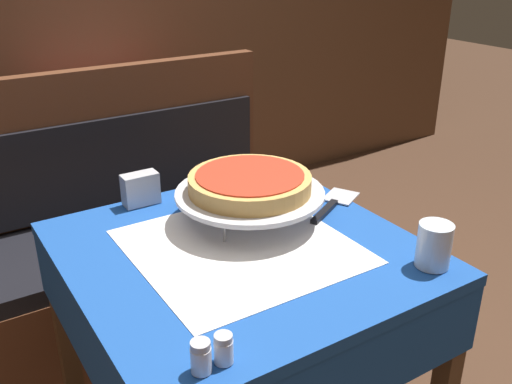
{
  "coord_description": "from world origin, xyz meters",
  "views": [
    {
      "loc": [
        -0.62,
        -1.05,
        1.47
      ],
      "look_at": [
        0.09,
        0.08,
        0.87
      ],
      "focal_mm": 40.0,
      "sensor_mm": 36.0,
      "label": 1
    }
  ],
  "objects_px": {
    "napkin_holder": "(140,189)",
    "condiment_caddy": "(123,91)",
    "water_glass_near": "(434,245)",
    "dining_table_rear": "(122,123)",
    "salt_shaker": "(201,357)",
    "booth_bench": "(95,274)",
    "pepper_shaker": "(224,349)",
    "pizza_pan_stand": "(250,194)",
    "dining_table_front": "(241,288)",
    "pizza_server": "(332,204)",
    "deep_dish_pizza": "(250,182)"
  },
  "relations": [
    {
      "from": "dining_table_rear",
      "to": "pizza_pan_stand",
      "type": "xyz_separation_m",
      "value": [
        -0.16,
        -1.43,
        0.2
      ]
    },
    {
      "from": "dining_table_front",
      "to": "pizza_server",
      "type": "height_order",
      "value": "pizza_server"
    },
    {
      "from": "dining_table_rear",
      "to": "salt_shaker",
      "type": "xyz_separation_m",
      "value": [
        -0.53,
        -1.87,
        0.16
      ]
    },
    {
      "from": "dining_table_rear",
      "to": "pizza_pan_stand",
      "type": "relative_size",
      "value": 1.98
    },
    {
      "from": "pepper_shaker",
      "to": "pizza_server",
      "type": "bearing_deg",
      "value": 34.86
    },
    {
      "from": "pizza_server",
      "to": "water_glass_near",
      "type": "bearing_deg",
      "value": -91.9
    },
    {
      "from": "water_glass_near",
      "to": "salt_shaker",
      "type": "xyz_separation_m",
      "value": [
        -0.61,
        -0.03,
        -0.02
      ]
    },
    {
      "from": "dining_table_front",
      "to": "napkin_holder",
      "type": "bearing_deg",
      "value": 107.06
    },
    {
      "from": "booth_bench",
      "to": "napkin_holder",
      "type": "height_order",
      "value": "booth_bench"
    },
    {
      "from": "booth_bench",
      "to": "pizza_server",
      "type": "relative_size",
      "value": 6.76
    },
    {
      "from": "pizza_server",
      "to": "water_glass_near",
      "type": "xyz_separation_m",
      "value": [
        -0.01,
        -0.37,
        0.05
      ]
    },
    {
      "from": "salt_shaker",
      "to": "booth_bench",
      "type": "bearing_deg",
      "value": 83.6
    },
    {
      "from": "pepper_shaker",
      "to": "napkin_holder",
      "type": "relative_size",
      "value": 0.58
    },
    {
      "from": "deep_dish_pizza",
      "to": "napkin_holder",
      "type": "distance_m",
      "value": 0.33
    },
    {
      "from": "dining_table_front",
      "to": "booth_bench",
      "type": "xyz_separation_m",
      "value": [
        -0.15,
        0.82,
        -0.35
      ]
    },
    {
      "from": "dining_table_rear",
      "to": "condiment_caddy",
      "type": "bearing_deg",
      "value": 13.67
    },
    {
      "from": "deep_dish_pizza",
      "to": "water_glass_near",
      "type": "height_order",
      "value": "deep_dish_pizza"
    },
    {
      "from": "pizza_server",
      "to": "dining_table_rear",
      "type": "bearing_deg",
      "value": 93.34
    },
    {
      "from": "dining_table_rear",
      "to": "pizza_server",
      "type": "height_order",
      "value": "pizza_server"
    },
    {
      "from": "pizza_server",
      "to": "pepper_shaker",
      "type": "xyz_separation_m",
      "value": [
        -0.58,
        -0.4,
        0.02
      ]
    },
    {
      "from": "dining_table_front",
      "to": "salt_shaker",
      "type": "height_order",
      "value": "salt_shaker"
    },
    {
      "from": "water_glass_near",
      "to": "condiment_caddy",
      "type": "distance_m",
      "value": 1.85
    },
    {
      "from": "water_glass_near",
      "to": "salt_shaker",
      "type": "bearing_deg",
      "value": -177.19
    },
    {
      "from": "dining_table_rear",
      "to": "deep_dish_pizza",
      "type": "xyz_separation_m",
      "value": [
        -0.16,
        -1.43,
        0.23
      ]
    },
    {
      "from": "salt_shaker",
      "to": "napkin_holder",
      "type": "height_order",
      "value": "napkin_holder"
    },
    {
      "from": "dining_table_rear",
      "to": "condiment_caddy",
      "type": "relative_size",
      "value": 5.23
    },
    {
      "from": "dining_table_front",
      "to": "salt_shaker",
      "type": "relative_size",
      "value": 13.07
    },
    {
      "from": "dining_table_front",
      "to": "booth_bench",
      "type": "bearing_deg",
      "value": 100.42
    },
    {
      "from": "dining_table_front",
      "to": "condiment_caddy",
      "type": "distance_m",
      "value": 1.57
    },
    {
      "from": "water_glass_near",
      "to": "napkin_holder",
      "type": "bearing_deg",
      "value": 123.0
    },
    {
      "from": "pizza_pan_stand",
      "to": "pepper_shaker",
      "type": "distance_m",
      "value": 0.56
    },
    {
      "from": "deep_dish_pizza",
      "to": "pizza_server",
      "type": "height_order",
      "value": "deep_dish_pizza"
    },
    {
      "from": "deep_dish_pizza",
      "to": "pepper_shaker",
      "type": "relative_size",
      "value": 5.53
    },
    {
      "from": "pepper_shaker",
      "to": "condiment_caddy",
      "type": "height_order",
      "value": "condiment_caddy"
    },
    {
      "from": "dining_table_front",
      "to": "pepper_shaker",
      "type": "xyz_separation_m",
      "value": [
        -0.24,
        -0.34,
        0.15
      ]
    },
    {
      "from": "booth_bench",
      "to": "napkin_holder",
      "type": "bearing_deg",
      "value": -84.93
    },
    {
      "from": "dining_table_front",
      "to": "napkin_holder",
      "type": "distance_m",
      "value": 0.41
    },
    {
      "from": "pizza_pan_stand",
      "to": "condiment_caddy",
      "type": "bearing_deg",
      "value": 82.84
    },
    {
      "from": "napkin_holder",
      "to": "condiment_caddy",
      "type": "relative_size",
      "value": 0.68
    },
    {
      "from": "pepper_shaker",
      "to": "condiment_caddy",
      "type": "distance_m",
      "value": 1.95
    },
    {
      "from": "dining_table_front",
      "to": "pizza_server",
      "type": "xyz_separation_m",
      "value": [
        0.34,
        0.06,
        0.12
      ]
    },
    {
      "from": "salt_shaker",
      "to": "pizza_pan_stand",
      "type": "bearing_deg",
      "value": 49.97
    },
    {
      "from": "pizza_pan_stand",
      "to": "pizza_server",
      "type": "bearing_deg",
      "value": -11.16
    },
    {
      "from": "pepper_shaker",
      "to": "dining_table_front",
      "type": "bearing_deg",
      "value": 55.09
    },
    {
      "from": "dining_table_rear",
      "to": "napkin_holder",
      "type": "height_order",
      "value": "napkin_holder"
    },
    {
      "from": "booth_bench",
      "to": "pepper_shaker",
      "type": "xyz_separation_m",
      "value": [
        -0.09,
        -1.17,
        0.5
      ]
    },
    {
      "from": "pizza_pan_stand",
      "to": "napkin_holder",
      "type": "relative_size",
      "value": 3.92
    },
    {
      "from": "pizza_server",
      "to": "dining_table_front",
      "type": "bearing_deg",
      "value": -169.95
    },
    {
      "from": "pizza_pan_stand",
      "to": "condiment_caddy",
      "type": "height_order",
      "value": "condiment_caddy"
    },
    {
      "from": "pizza_server",
      "to": "pizza_pan_stand",
      "type": "bearing_deg",
      "value": 168.84
    }
  ]
}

